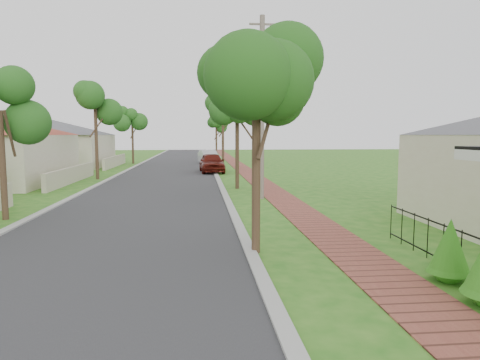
{
  "coord_description": "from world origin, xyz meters",
  "views": [
    {
      "loc": [
        -0.63,
        -7.71,
        3.0
      ],
      "look_at": [
        0.73,
        6.41,
        1.5
      ],
      "focal_mm": 32.0,
      "sensor_mm": 36.0,
      "label": 1
    }
  ],
  "objects_px": {
    "near_tree": "(256,84)",
    "utility_pole": "(262,108)",
    "parked_car_red": "(212,163)",
    "parked_car_white": "(209,157)"
  },
  "relations": [
    {
      "from": "parked_car_red",
      "to": "near_tree",
      "type": "bearing_deg",
      "value": -92.33
    },
    {
      "from": "near_tree",
      "to": "utility_pole",
      "type": "xyz_separation_m",
      "value": [
        1.5,
        9.21,
        0.02
      ]
    },
    {
      "from": "near_tree",
      "to": "utility_pole",
      "type": "distance_m",
      "value": 9.33
    },
    {
      "from": "parked_car_red",
      "to": "near_tree",
      "type": "xyz_separation_m",
      "value": [
        0.4,
        -23.63,
        3.46
      ]
    },
    {
      "from": "near_tree",
      "to": "utility_pole",
      "type": "relative_size",
      "value": 0.63
    },
    {
      "from": "parked_car_red",
      "to": "utility_pole",
      "type": "distance_m",
      "value": 14.96
    },
    {
      "from": "parked_car_red",
      "to": "utility_pole",
      "type": "bearing_deg",
      "value": -85.79
    },
    {
      "from": "parked_car_red",
      "to": "parked_car_white",
      "type": "xyz_separation_m",
      "value": [
        -0.0,
        10.39,
        -0.06
      ]
    },
    {
      "from": "near_tree",
      "to": "utility_pole",
      "type": "bearing_deg",
      "value": 80.75
    },
    {
      "from": "near_tree",
      "to": "parked_car_white",
      "type": "bearing_deg",
      "value": 90.67
    }
  ]
}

